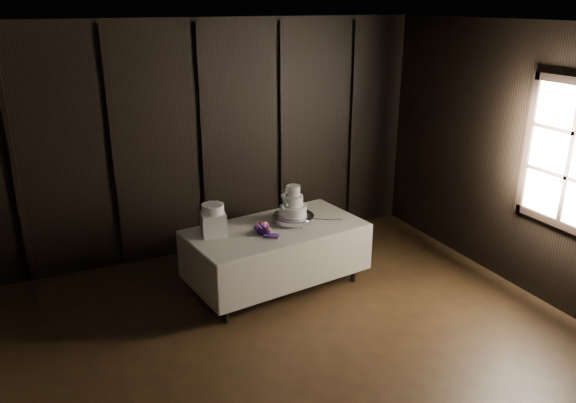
{
  "coord_description": "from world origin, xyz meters",
  "views": [
    {
      "loc": [
        -1.94,
        -3.3,
        3.19
      ],
      "look_at": [
        0.55,
        2.1,
        1.05
      ],
      "focal_mm": 35.0,
      "sensor_mm": 36.0,
      "label": 1
    }
  ],
  "objects": [
    {
      "name": "cake_knife",
      "position": [
        0.99,
        2.08,
        0.77
      ],
      "size": [
        0.32,
        0.23,
        0.01
      ],
      "primitive_type": "cube",
      "rotation": [
        0.0,
        0.0,
        -0.6
      ],
      "color": "silver",
      "rests_on": "display_table"
    },
    {
      "name": "box_pedestal",
      "position": [
        -0.3,
        2.21,
        0.89
      ],
      "size": [
        0.3,
        0.3,
        0.25
      ],
      "primitive_type": "cube",
      "rotation": [
        0.0,
        0.0,
        -0.16
      ],
      "color": "white",
      "rests_on": "display_table"
    },
    {
      "name": "small_cake",
      "position": [
        -0.3,
        2.21,
        1.06
      ],
      "size": [
        0.25,
        0.25,
        0.1
      ],
      "primitive_type": "cylinder",
      "rotation": [
        0.0,
        0.0,
        0.03
      ],
      "color": "white",
      "rests_on": "box_pedestal"
    },
    {
      "name": "wedding_cake",
      "position": [
        0.62,
        2.14,
        0.99
      ],
      "size": [
        0.33,
        0.3,
        0.36
      ],
      "rotation": [
        0.0,
        0.0,
        0.01
      ],
      "color": "white",
      "rests_on": "cake_stand"
    },
    {
      "name": "bouquet",
      "position": [
        0.2,
        1.99,
        0.82
      ],
      "size": [
        0.44,
        0.45,
        0.17
      ],
      "primitive_type": null,
      "rotation": [
        0.0,
        0.0,
        -0.68
      ],
      "color": "#E9558E",
      "rests_on": "display_table"
    },
    {
      "name": "cake_stand",
      "position": [
        0.64,
        2.15,
        0.81
      ],
      "size": [
        0.63,
        0.63,
        0.09
      ],
      "primitive_type": "cylinder",
      "rotation": [
        0.0,
        0.0,
        -0.39
      ],
      "color": "silver",
      "rests_on": "display_table"
    },
    {
      "name": "display_table",
      "position": [
        0.4,
        2.1,
        0.42
      ],
      "size": [
        2.11,
        1.3,
        0.76
      ],
      "rotation": [
        0.0,
        0.0,
        0.14
      ],
      "color": "silver",
      "rests_on": "ground"
    },
    {
      "name": "window",
      "position": [
        2.97,
        0.5,
        1.7
      ],
      "size": [
        0.06,
        1.16,
        1.56
      ],
      "primitive_type": "cube",
      "color": "black",
      "rests_on": "room"
    },
    {
      "name": "room",
      "position": [
        0.0,
        0.0,
        1.5
      ],
      "size": [
        6.08,
        7.08,
        3.08
      ],
      "color": "black",
      "rests_on": "ground"
    }
  ]
}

